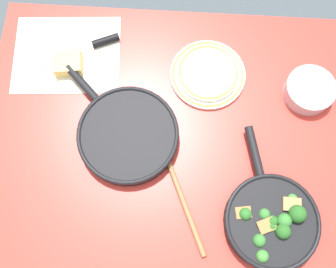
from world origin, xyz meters
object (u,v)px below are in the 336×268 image
Objects in this scene: skillet_eggs at (128,135)px; dinner_plate_stack at (208,73)px; cheese_block at (68,64)px; grater_knife at (91,46)px; skillet_broccoli at (272,220)px; prep_bowl_steel at (309,90)px; wooden_spoon at (172,172)px.

dinner_plate_stack is (0.22, 0.21, -0.01)m from skillet_eggs.
skillet_eggs is 3.86× the size of cheese_block.
grater_knife is 0.37m from dinner_plate_stack.
cheese_block is 0.40× the size of dinner_plate_stack.
skillet_broccoli is at bearing -67.02° from dinner_plate_stack.
dinner_plate_stack is at bearing 9.90° from skillet_broccoli.
prep_bowl_steel reaches higher than dinner_plate_stack.
cheese_block is (-0.33, 0.31, 0.01)m from wooden_spoon.
skillet_eggs is (-0.40, 0.21, -0.00)m from skillet_broccoli.
skillet_eggs is 0.32m from grater_knife.
grater_knife is at bearing 11.78° from wooden_spoon.
skillet_eggs is at bearing 30.05° from wooden_spoon.
cheese_block is 0.63× the size of prep_bowl_steel.
skillet_broccoli reaches higher than cheese_block.
grater_knife is at bearing -18.51° from skillet_eggs.
prep_bowl_steel is at bearing -116.93° from skillet_eggs.
cheese_block is at bearing 41.58° from skillet_broccoli.
cheese_block is (-0.06, -0.07, 0.01)m from grater_knife.
skillet_eggs is at bearing -136.72° from dinner_plate_stack.
cheese_block reaches higher than wooden_spoon.
skillet_broccoli is 0.29m from wooden_spoon.
skillet_broccoli is 0.46m from dinner_plate_stack.
prep_bowl_steel is at bearing 146.48° from grater_knife.
wooden_spoon is (-0.27, 0.12, -0.02)m from skillet_broccoli.
skillet_eggs reaches higher than dinner_plate_stack.
cheese_block is at bearing 23.22° from wooden_spoon.
skillet_eggs is 0.31m from dinner_plate_stack.
dinner_plate_stack is at bearing -40.26° from wooden_spoon.
prep_bowl_steel reaches higher than skillet_eggs.
skillet_broccoli reaches higher than grater_knife.
skillet_eggs is at bearing 48.92° from skillet_broccoli.
cheese_block is at bearing -1.55° from skillet_eggs.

